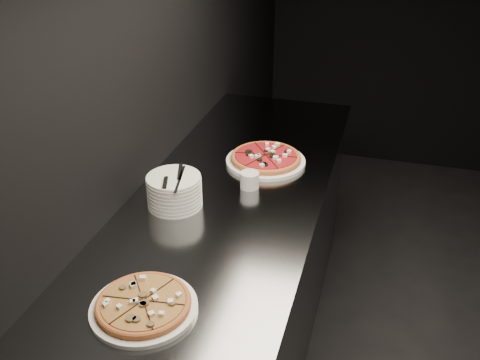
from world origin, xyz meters
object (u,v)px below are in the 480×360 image
(counter, at_px, (224,297))
(ramekin, at_px, (250,180))
(plate_stack, at_px, (174,191))
(cutlery, at_px, (174,178))
(pizza_tomato, at_px, (266,159))
(pizza_mushroom, at_px, (144,305))

(counter, relative_size, ramekin, 31.70)
(plate_stack, height_order, cutlery, cutlery)
(pizza_tomato, relative_size, plate_stack, 1.70)
(pizza_tomato, bearing_deg, counter, -100.75)
(pizza_mushroom, bearing_deg, counter, 86.36)
(counter, height_order, cutlery, cutlery)
(counter, distance_m, ramekin, 0.53)
(pizza_mushroom, distance_m, pizza_tomato, 1.02)
(pizza_mushroom, bearing_deg, pizza_tomato, 83.54)
(pizza_tomato, distance_m, cutlery, 0.53)
(pizza_tomato, bearing_deg, plate_stack, -119.42)
(plate_stack, height_order, ramekin, plate_stack)
(cutlery, distance_m, ramekin, 0.34)
(cutlery, height_order, ramekin, cutlery)
(counter, bearing_deg, pizza_tomato, 79.25)
(plate_stack, xyz_separation_m, ramekin, (0.24, 0.21, -0.03))
(counter, xyz_separation_m, pizza_tomato, (0.08, 0.40, 0.48))
(plate_stack, relative_size, cutlery, 0.93)
(plate_stack, bearing_deg, pizza_mushroom, -76.60)
(pizza_tomato, bearing_deg, pizza_mushroom, -96.46)
(pizza_mushroom, bearing_deg, ramekin, 82.44)
(cutlery, bearing_deg, ramekin, 26.33)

